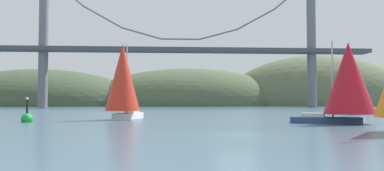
% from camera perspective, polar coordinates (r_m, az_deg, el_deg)
% --- Properties ---
extents(ground_plane, '(360.00, 360.00, 0.00)m').
position_cam_1_polar(ground_plane, '(23.82, 6.48, -7.18)').
color(ground_plane, '#426075').
extents(headland_right, '(81.91, 44.00, 42.44)m').
position_cam_1_polar(headland_right, '(170.89, 18.35, -2.85)').
color(headland_right, '#5B6647').
rests_on(headland_right, ground_plane).
extents(headland_left, '(84.03, 44.00, 29.38)m').
position_cam_1_polar(headland_left, '(166.32, -21.55, -2.83)').
color(headland_left, '#425138').
rests_on(headland_left, ground_plane).
extents(headland_center, '(86.58, 44.00, 30.55)m').
position_cam_1_polar(headland_center, '(158.64, -0.42, -3.02)').
color(headland_center, '#4C5B3D').
rests_on(headland_center, ground_plane).
extents(suspension_bridge, '(118.35, 6.00, 40.67)m').
position_cam_1_polar(suspension_bridge, '(119.63, -1.70, 5.82)').
color(suspension_bridge, slate).
rests_on(suspension_bridge, ground_plane).
extents(sailboat_crimson_sail, '(7.80, 5.90, 7.51)m').
position_cam_1_polar(sailboat_crimson_sail, '(37.16, 21.87, 0.74)').
color(sailboat_crimson_sail, navy).
rests_on(sailboat_crimson_sail, ground_plane).
extents(sailboat_teal_sail, '(8.20, 8.56, 9.58)m').
position_cam_1_polar(sailboat_teal_sail, '(70.17, 22.11, 0.05)').
color(sailboat_teal_sail, '#191E4C').
rests_on(sailboat_teal_sail, ground_plane).
extents(sailboat_scarlet_sail, '(4.51, 7.40, 8.35)m').
position_cam_1_polar(sailboat_scarlet_sail, '(42.63, -10.10, 0.83)').
color(sailboat_scarlet_sail, white).
rests_on(sailboat_scarlet_sail, ground_plane).
extents(channel_buoy, '(1.10, 1.10, 2.64)m').
position_cam_1_polar(channel_buoy, '(40.67, -23.10, -4.45)').
color(channel_buoy, green).
rests_on(channel_buoy, ground_plane).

